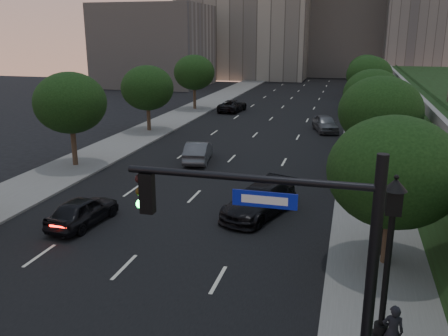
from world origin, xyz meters
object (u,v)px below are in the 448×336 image
(sedan_near_right, at_px, (259,201))
(pedestrian_b, at_px, (383,236))
(sedan_far_left, at_px, (232,106))
(pedestrian_a, at_px, (393,332))
(pedestrian_c, at_px, (388,201))
(traffic_signal_mast, at_px, (317,298))
(sedan_mid_left, at_px, (198,151))
(sedan_near_left, at_px, (83,211))
(street_lamp, at_px, (386,275))
(sedan_far_right, at_px, (325,123))

(sedan_near_right, relative_size, pedestrian_b, 3.33)
(sedan_far_left, xyz_separation_m, pedestrian_b, (15.60, -36.03, 0.25))
(pedestrian_a, relative_size, pedestrian_c, 0.94)
(sedan_near_right, distance_m, pedestrian_a, 11.95)
(traffic_signal_mast, relative_size, sedan_near_right, 1.29)
(sedan_far_left, distance_m, sedan_near_right, 34.02)
(sedan_far_left, relative_size, sedan_near_right, 0.95)
(pedestrian_a, bearing_deg, sedan_near_right, -61.61)
(sedan_mid_left, bearing_deg, sedan_near_left, 72.78)
(street_lamp, relative_size, sedan_far_left, 1.09)
(traffic_signal_mast, relative_size, pedestrian_c, 3.89)
(traffic_signal_mast, distance_m, sedan_near_left, 16.02)
(street_lamp, xyz_separation_m, pedestrian_a, (0.31, -0.22, -1.64))
(street_lamp, xyz_separation_m, sedan_near_right, (-5.58, 10.17, -1.85))
(sedan_far_left, bearing_deg, sedan_near_right, 112.02)
(sedan_far_left, distance_m, pedestrian_a, 45.73)
(pedestrian_b, bearing_deg, sedan_mid_left, -52.56)
(pedestrian_c, bearing_deg, sedan_near_left, 18.01)
(pedestrian_a, xyz_separation_m, pedestrian_c, (0.53, 11.34, 0.06))
(street_lamp, bearing_deg, pedestrian_b, 86.64)
(traffic_signal_mast, bearing_deg, pedestrian_a, 57.97)
(traffic_signal_mast, xyz_separation_m, pedestrian_c, (2.57, 14.60, -2.62))
(street_lamp, bearing_deg, pedestrian_c, 85.66)
(sedan_near_right, distance_m, pedestrian_c, 6.50)
(street_lamp, distance_m, sedan_far_left, 45.46)
(street_lamp, xyz_separation_m, sedan_near_left, (-13.82, 6.61, -1.90))
(traffic_signal_mast, height_order, sedan_near_left, traffic_signal_mast)
(sedan_far_right, xyz_separation_m, pedestrian_a, (3.90, -33.64, 0.19))
(sedan_near_left, distance_m, pedestrian_a, 15.69)
(sedan_near_left, height_order, pedestrian_c, pedestrian_c)
(pedestrian_a, relative_size, pedestrian_b, 1.03)
(pedestrian_c, bearing_deg, street_lamp, 86.56)
(traffic_signal_mast, xyz_separation_m, sedan_mid_left, (-10.28, 23.08, -2.90))
(sedan_far_right, bearing_deg, sedan_mid_left, -137.72)
(traffic_signal_mast, distance_m, sedan_near_right, 14.48)
(sedan_mid_left, bearing_deg, sedan_far_right, -130.64)
(pedestrian_a, height_order, pedestrian_b, pedestrian_a)
(sedan_mid_left, distance_m, sedan_near_right, 11.41)
(sedan_far_left, relative_size, pedestrian_a, 3.06)
(street_lamp, bearing_deg, sedan_near_right, 118.75)
(sedan_near_right, bearing_deg, pedestrian_c, 27.58)
(sedan_near_right, bearing_deg, street_lamp, -42.07)
(sedan_mid_left, distance_m, pedestrian_b, 17.85)
(traffic_signal_mast, height_order, street_lamp, traffic_signal_mast)
(pedestrian_b, bearing_deg, sedan_far_left, -73.20)
(street_lamp, xyz_separation_m, sedan_far_right, (-3.59, 33.42, -1.83))
(sedan_far_right, height_order, pedestrian_a, pedestrian_a)
(traffic_signal_mast, relative_size, street_lamp, 1.25)
(sedan_far_right, bearing_deg, pedestrian_c, -95.13)
(traffic_signal_mast, relative_size, sedan_near_left, 1.62)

